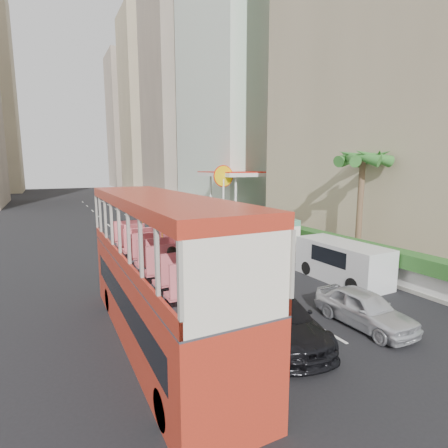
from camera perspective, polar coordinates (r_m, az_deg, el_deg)
ground_plane at (r=15.55m, az=12.04°, el=-13.46°), size 200.00×200.00×0.00m
double_decker_bus at (r=12.00m, az=-10.60°, el=-7.47°), size 2.50×11.00×5.06m
car_silver_lane_a at (r=16.60m, az=0.76°, el=-11.76°), size 2.09×4.82×1.54m
car_silver_lane_b at (r=14.82m, az=21.75°, el=-15.11°), size 1.67×4.08×1.39m
car_black at (r=13.11m, az=8.52°, el=-17.84°), size 2.82×5.48×1.52m
van_asset at (r=27.39m, az=-4.19°, el=-3.34°), size 2.48×5.02×1.37m
minibus_near at (r=24.51m, az=-1.90°, el=-1.99°), size 2.82×5.56×2.36m
minibus_far at (r=24.59m, az=6.68°, el=-1.61°), size 2.94×6.32×2.70m
panel_van_near at (r=19.58m, az=18.70°, el=-5.84°), size 2.09×5.12×2.04m
panel_van_far at (r=36.32m, az=-5.81°, el=1.16°), size 2.02×4.51×1.76m
sidewalk at (r=40.80m, az=-0.28°, el=0.97°), size 6.00×120.00×0.18m
kerb_wall at (r=29.87m, az=4.44°, el=-0.96°), size 0.30×44.00×1.00m
hedge at (r=29.73m, az=4.46°, el=0.65°), size 1.10×44.00×0.70m
palm_tree at (r=22.84m, az=21.28°, el=2.15°), size 0.36×0.36×6.40m
shell_station at (r=39.21m, az=2.35°, el=4.54°), size 6.50×8.00×5.50m
tower_mid at (r=76.62m, az=-5.87°, el=23.58°), size 16.00×16.00×50.00m
tower_far_a at (r=97.99m, az=-11.79°, el=18.47°), size 14.00×14.00×44.00m
tower_far_b at (r=118.83m, az=-14.68°, el=15.72°), size 14.00×14.00×40.00m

